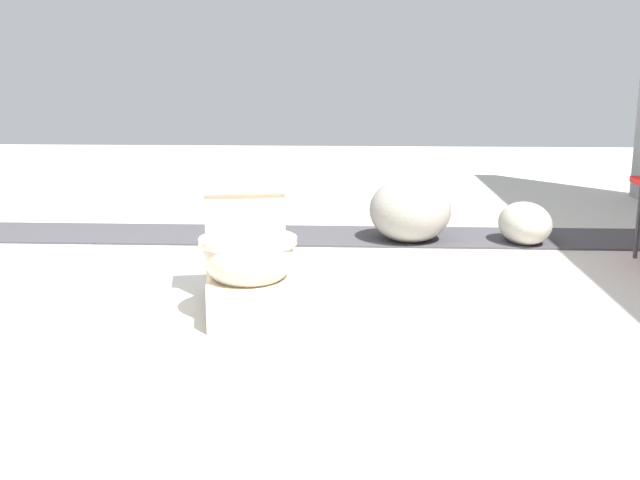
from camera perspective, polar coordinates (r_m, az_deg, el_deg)
name	(u,v)px	position (r m, az deg, el deg)	size (l,w,h in m)	color
ground_plane	(235,304)	(3.23, -6.48, -4.85)	(14.00, 14.00, 0.00)	beige
gravel_strip	(354,236)	(4.49, 2.63, 0.30)	(0.56, 8.00, 0.01)	#423F44
toilet	(247,258)	(3.09, -5.56, -1.39)	(0.69, 0.49, 0.52)	beige
boulder_near	(410,210)	(4.36, 6.89, 2.30)	(0.48, 0.47, 0.38)	gray
boulder_far	(525,223)	(4.43, 15.34, 1.23)	(0.38, 0.28, 0.25)	#ADA899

